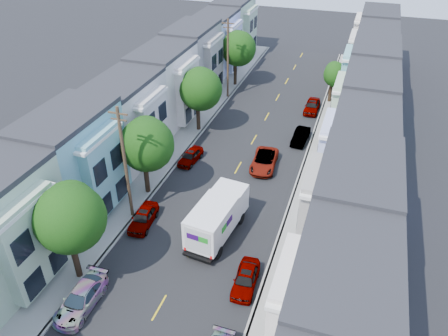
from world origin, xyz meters
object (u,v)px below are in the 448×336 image
object	(u,v)px
tree_b	(69,218)
lead_sedan	(264,161)
tree_e	(238,49)
utility_pole_far	(228,59)
tree_d	(200,89)
parked_left_d	(190,156)
parked_right_d	(312,106)
parked_left_b	(81,299)
tree_c	(146,145)
tree_far_r	(335,75)
parked_right_c	(301,136)
utility_pole_near	(125,165)
fedex_truck	(217,217)
parked_left_c	(143,218)
parked_right_b	(246,279)

from	to	relation	value
tree_b	lead_sedan	distance (m)	20.75
tree_e	utility_pole_far	bearing A→B (deg)	-89.97
tree_b	tree_d	size ratio (longest dim) A/B	1.06
parked_left_d	parked_right_d	bearing A→B (deg)	63.62
tree_b	lead_sedan	world-z (taller)	tree_b
tree_b	parked_right_d	world-z (taller)	tree_b
parked_left_b	parked_left_d	world-z (taller)	parked_left_b
tree_c	tree_far_r	world-z (taller)	tree_c
tree_far_r	parked_left_d	bearing A→B (deg)	-121.66
tree_far_r	parked_right_d	xyz separation A→B (m)	(-1.99, -3.51, -2.98)
utility_pole_far	lead_sedan	size ratio (longest dim) A/B	1.99
lead_sedan	parked_right_c	distance (m)	6.74
tree_d	utility_pole_near	distance (m)	16.21
utility_pole_far	lead_sedan	distance (m)	17.95
fedex_truck	lead_sedan	size ratio (longest dim) A/B	1.36
tree_e	fedex_truck	world-z (taller)	tree_e
tree_far_r	parked_right_c	size ratio (longest dim) A/B	1.35
utility_pole_near	tree_c	bearing A→B (deg)	90.03
utility_pole_near	fedex_truck	xyz separation A→B (m)	(7.57, 0.09, -3.33)
parked_left_d	parked_right_c	size ratio (longest dim) A/B	0.98
fedex_truck	parked_left_b	xyz separation A→B (m)	(-6.17, -9.56, -1.14)
utility_pole_near	parked_left_b	bearing A→B (deg)	-81.59
tree_e	tree_far_r	xyz separation A→B (m)	(13.20, -1.59, -1.51)
tree_b	parked_right_d	size ratio (longest dim) A/B	1.77
tree_d	utility_pole_far	xyz separation A→B (m)	(0.00, 9.79, 0.14)
utility_pole_near	parked_left_c	distance (m)	4.74
utility_pole_near	parked_right_c	distance (m)	21.02
tree_b	parked_left_b	world-z (taller)	tree_b
parked_right_c	tree_d	bearing A→B (deg)	-171.47
tree_far_r	lead_sedan	distance (m)	18.56
tree_e	parked_right_c	size ratio (longest dim) A/B	1.94
tree_far_r	parked_left_b	bearing A→B (deg)	-107.17
tree_c	utility_pole_far	size ratio (longest dim) A/B	0.74
tree_d	parked_left_b	distance (m)	26.08
tree_far_r	parked_left_c	size ratio (longest dim) A/B	1.28
parked_right_b	parked_right_c	distance (m)	21.56
tree_e	tree_c	bearing A→B (deg)	-90.00
lead_sedan	tree_d	bearing A→B (deg)	144.87
tree_far_r	parked_left_d	world-z (taller)	tree_far_r
tree_b	parked_left_c	xyz separation A→B (m)	(1.40, 6.64, -4.77)
parked_right_c	parked_right_d	xyz separation A→B (m)	(0.00, 7.99, 0.06)
tree_far_r	parked_left_b	size ratio (longest dim) A/B	1.16
lead_sedan	parked_left_c	distance (m)	13.69
utility_pole_far	fedex_truck	distance (m)	27.20
tree_c	parked_right_b	world-z (taller)	tree_c
tree_b	tree_e	xyz separation A→B (m)	(0.00, 37.58, -0.24)
tree_b	tree_c	world-z (taller)	tree_b
parked_left_c	tree_e	bearing A→B (deg)	87.19
tree_e	tree_far_r	bearing A→B (deg)	-6.88
tree_d	parked_right_c	size ratio (longest dim) A/B	1.89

